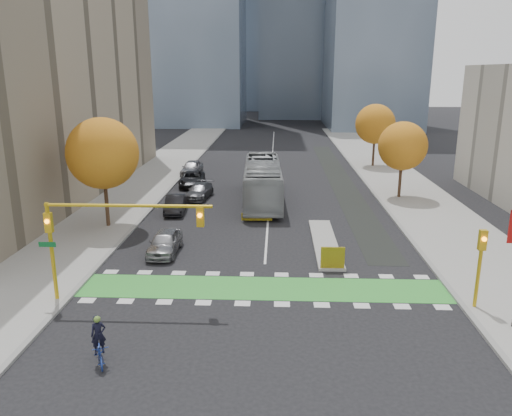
# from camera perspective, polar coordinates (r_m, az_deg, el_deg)

# --- Properties ---
(ground) EXTENTS (300.00, 300.00, 0.00)m
(ground) POSITION_cam_1_polar(r_m,az_deg,el_deg) (26.03, 0.74, -10.51)
(ground) COLOR black
(ground) RESTS_ON ground
(sidewalk_west) EXTENTS (7.00, 120.00, 0.15)m
(sidewalk_west) POSITION_cam_1_polar(r_m,az_deg,el_deg) (47.04, -15.16, 0.90)
(sidewalk_west) COLOR gray
(sidewalk_west) RESTS_ON ground
(sidewalk_east) EXTENTS (7.00, 120.00, 0.15)m
(sidewalk_east) POSITION_cam_1_polar(r_m,az_deg,el_deg) (46.66, 18.33, 0.54)
(sidewalk_east) COLOR gray
(sidewalk_east) RESTS_ON ground
(curb_west) EXTENTS (0.30, 120.00, 0.16)m
(curb_west) POSITION_cam_1_polar(r_m,az_deg,el_deg) (46.11, -11.01, 0.87)
(curb_west) COLOR gray
(curb_west) RESTS_ON ground
(curb_east) EXTENTS (0.30, 120.00, 0.16)m
(curb_east) POSITION_cam_1_polar(r_m,az_deg,el_deg) (45.82, 14.12, 0.59)
(curb_east) COLOR gray
(curb_east) RESTS_ON ground
(bike_crossing) EXTENTS (20.00, 3.00, 0.01)m
(bike_crossing) POSITION_cam_1_polar(r_m,az_deg,el_deg) (27.38, 0.84, -9.14)
(bike_crossing) COLOR green
(bike_crossing) RESTS_ON ground
(centre_line) EXTENTS (0.15, 70.00, 0.01)m
(centre_line) POSITION_cam_1_polar(r_m,az_deg,el_deg) (64.43, 1.82, 5.15)
(centre_line) COLOR silver
(centre_line) RESTS_ON ground
(bike_lane_paint) EXTENTS (2.50, 50.00, 0.01)m
(bike_lane_paint) POSITION_cam_1_polar(r_m,az_deg,el_deg) (55.04, 9.54, 3.20)
(bike_lane_paint) COLOR black
(bike_lane_paint) RESTS_ON ground
(median_island) EXTENTS (1.60, 10.00, 0.16)m
(median_island) POSITION_cam_1_polar(r_m,az_deg,el_deg) (34.48, 7.87, -3.90)
(median_island) COLOR gray
(median_island) RESTS_ON ground
(hazard_board) EXTENTS (1.40, 0.12, 1.30)m
(hazard_board) POSITION_cam_1_polar(r_m,az_deg,el_deg) (29.75, 8.76, -5.63)
(hazard_board) COLOR yellow
(hazard_board) RESTS_ON median_island
(building_west) EXTENTS (16.00, 44.00, 25.00)m
(building_west) POSITION_cam_1_polar(r_m,az_deg,el_deg) (51.71, -27.04, 14.99)
(building_west) COLOR gray
(building_west) RESTS_ON ground
(tree_west) EXTENTS (5.20, 5.20, 8.22)m
(tree_west) POSITION_cam_1_polar(r_m,az_deg,el_deg) (38.05, -17.12, 5.98)
(tree_west) COLOR #332114
(tree_west) RESTS_ON ground
(tree_east_near) EXTENTS (4.40, 4.40, 7.08)m
(tree_east_near) POSITION_cam_1_polar(r_m,az_deg,el_deg) (47.26, 16.42, 6.80)
(tree_east_near) COLOR #332114
(tree_east_near) RESTS_ON ground
(tree_east_far) EXTENTS (4.80, 4.80, 7.65)m
(tree_east_far) POSITION_cam_1_polar(r_m,az_deg,el_deg) (62.85, 13.47, 9.31)
(tree_east_far) COLOR #332114
(tree_east_far) RESTS_ON ground
(traffic_signal_west) EXTENTS (8.53, 0.56, 5.20)m
(traffic_signal_west) POSITION_cam_1_polar(r_m,az_deg,el_deg) (25.54, -17.35, -2.03)
(traffic_signal_west) COLOR #BF9914
(traffic_signal_west) RESTS_ON ground
(traffic_signal_east) EXTENTS (0.35, 0.43, 4.10)m
(traffic_signal_east) POSITION_cam_1_polar(r_m,az_deg,el_deg) (26.37, 24.28, -5.14)
(traffic_signal_east) COLOR #BF9914
(traffic_signal_east) RESTS_ON ground
(cyclist) EXTENTS (1.32, 1.90, 2.08)m
(cyclist) POSITION_cam_1_polar(r_m,az_deg,el_deg) (21.60, -17.44, -14.98)
(cyclist) COLOR navy
(cyclist) RESTS_ON ground
(bus) EXTENTS (3.67, 13.61, 3.76)m
(bus) POSITION_cam_1_polar(r_m,az_deg,el_deg) (44.71, 0.75, 3.08)
(bus) COLOR #94989B
(bus) RESTS_ON ground
(parked_car_a) EXTENTS (1.79, 4.37, 1.48)m
(parked_car_a) POSITION_cam_1_polar(r_m,az_deg,el_deg) (32.68, -10.38, -3.88)
(parked_car_a) COLOR gray
(parked_car_a) RESTS_ON ground
(parked_car_b) EXTENTS (1.87, 4.43, 1.42)m
(parked_car_b) POSITION_cam_1_polar(r_m,az_deg,el_deg) (41.97, -9.20, 0.43)
(parked_car_b) COLOR black
(parked_car_b) RESTS_ON ground
(parked_car_c) EXTENTS (2.40, 4.78, 1.33)m
(parked_car_c) POSITION_cam_1_polar(r_m,az_deg,el_deg) (46.53, -6.48, 1.94)
(parked_car_c) COLOR #494A4E
(parked_car_c) RESTS_ON ground
(parked_car_d) EXTENTS (2.92, 5.50, 1.47)m
(parked_car_d) POSITION_cam_1_polar(r_m,az_deg,el_deg) (51.58, -7.31, 3.31)
(parked_car_d) COLOR black
(parked_car_d) RESTS_ON ground
(parked_car_e) EXTENTS (2.25, 4.95, 1.65)m
(parked_car_e) POSITION_cam_1_polar(r_m,az_deg,el_deg) (57.23, -7.34, 4.58)
(parked_car_e) COLOR gray
(parked_car_e) RESTS_ON ground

